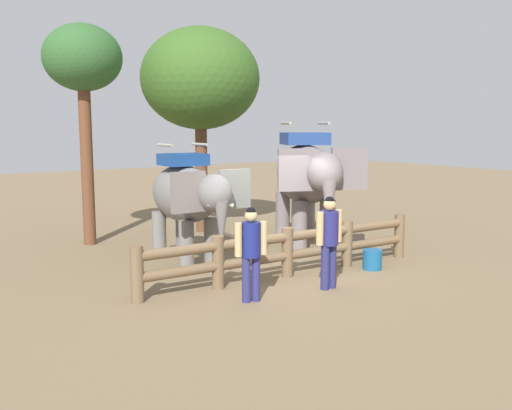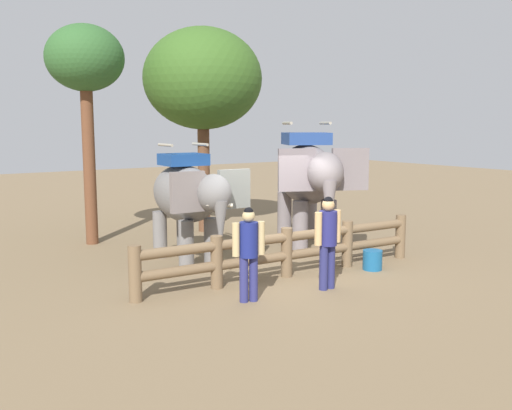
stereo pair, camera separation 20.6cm
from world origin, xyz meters
name	(u,v)px [view 2 (the right image)]	position (x,y,z in m)	size (l,w,h in m)	color
ground_plane	(282,275)	(0.00, 0.00, 0.00)	(60.00, 60.00, 0.00)	#7A6548
log_fence	(287,249)	(0.00, -0.17, 0.60)	(6.89, 0.57, 1.05)	brown
elephant_near_left	(188,197)	(-1.20, 1.99, 1.56)	(1.85, 3.24, 2.78)	slate
elephant_center	(308,178)	(2.22, 1.84, 1.84)	(2.92, 3.87, 3.27)	slate
tourist_woman_in_black	(328,236)	(0.10, -1.35, 1.06)	(0.65, 0.37, 1.83)	navy
tourist_man_in_blue	(249,248)	(-1.61, -1.15, 1.01)	(0.60, 0.41, 1.74)	navy
tree_far_left	(203,80)	(1.10, 5.37, 4.49)	(3.47, 3.47, 6.00)	brown
tree_back_center	(85,64)	(-2.31, 5.47, 4.75)	(2.02, 2.02, 5.77)	brown
feed_bucket	(372,260)	(1.93, -0.79, 0.22)	(0.43, 0.43, 0.44)	#19598C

